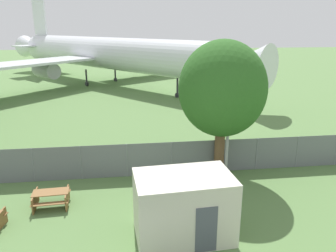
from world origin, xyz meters
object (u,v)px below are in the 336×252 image
airplane (106,54)px  picnic_bench_near_cabin (51,197)px  tree_left_of_cabin (222,89)px  portable_cabin (184,207)px

airplane → picnic_bench_near_cabin: (-1.10, -33.91, -4.02)m
airplane → picnic_bench_near_cabin: size_ratio=23.07×
airplane → picnic_bench_near_cabin: 34.16m
tree_left_of_cabin → picnic_bench_near_cabin: bearing=-164.2°
airplane → portable_cabin: bearing=-33.6°
picnic_bench_near_cabin → tree_left_of_cabin: (8.89, 2.52, 4.51)m
airplane → tree_left_of_cabin: airplane is taller
picnic_bench_near_cabin → tree_left_of_cabin: 10.28m
portable_cabin → tree_left_of_cabin: (3.06, 5.60, 3.64)m
picnic_bench_near_cabin → tree_left_of_cabin: bearing=15.8°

